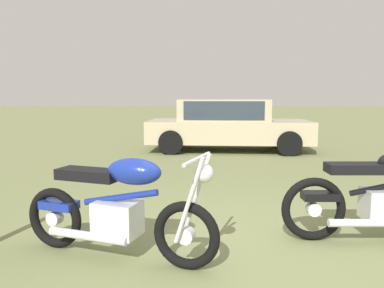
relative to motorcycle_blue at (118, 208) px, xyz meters
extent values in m
plane|color=olive|center=(1.35, 0.39, -0.48)|extent=(120.00, 120.00, 0.00)
torus|color=black|center=(0.64, -0.20, -0.18)|extent=(0.60, 0.27, 0.61)
torus|color=black|center=(-0.68, 0.22, -0.18)|extent=(0.60, 0.27, 0.61)
cylinder|color=silver|center=(0.64, -0.20, -0.18)|extent=(0.16, 0.14, 0.14)
cylinder|color=silver|center=(-0.68, 0.22, -0.18)|extent=(0.16, 0.14, 0.14)
cylinder|color=silver|center=(0.72, -0.13, 0.16)|extent=(0.27, 0.12, 0.75)
cylinder|color=silver|center=(0.67, -0.30, 0.16)|extent=(0.27, 0.12, 0.75)
cube|color=silver|center=(0.00, 0.01, -0.10)|extent=(0.47, 0.41, 0.32)
cylinder|color=navy|center=(0.02, 0.00, 0.10)|extent=(0.74, 0.29, 0.22)
ellipsoid|color=navy|center=(0.17, -0.05, 0.35)|extent=(0.57, 0.40, 0.24)
cube|color=black|center=(-0.29, 0.10, 0.29)|extent=(0.64, 0.41, 0.10)
cube|color=navy|center=(-0.63, 0.20, -0.04)|extent=(0.40, 0.28, 0.08)
cylinder|color=silver|center=(0.73, -0.23, 0.50)|extent=(0.22, 0.62, 0.03)
sphere|color=silver|center=(0.79, -0.24, 0.38)|extent=(0.20, 0.20, 0.16)
cylinder|color=silver|center=(-0.26, -0.08, -0.24)|extent=(0.79, 0.32, 0.08)
torus|color=black|center=(1.93, 0.50, -0.15)|extent=(0.67, 0.11, 0.67)
cylinder|color=silver|center=(1.93, 0.50, -0.15)|extent=(0.14, 0.10, 0.14)
cube|color=silver|center=(2.65, 0.53, -0.10)|extent=(0.41, 0.31, 0.32)
cube|color=black|center=(2.35, 0.52, 0.28)|extent=(0.61, 0.26, 0.10)
cube|color=black|center=(1.99, 0.50, -0.01)|extent=(0.37, 0.19, 0.08)
cylinder|color=silver|center=(2.43, 0.36, -0.24)|extent=(0.80, 0.11, 0.08)
cube|color=#BCAD8C|center=(1.47, 7.04, 0.07)|extent=(4.51, 1.98, 0.60)
cube|color=#BCAD8C|center=(1.32, 7.05, 0.65)|extent=(2.51, 1.72, 0.60)
cube|color=#2D3842|center=(1.32, 7.05, 0.67)|extent=(2.14, 1.75, 0.48)
cylinder|color=black|center=(3.02, 7.82, -0.16)|extent=(0.65, 0.25, 0.64)
cylinder|color=black|center=(2.95, 6.14, -0.16)|extent=(0.65, 0.25, 0.64)
cylinder|color=black|center=(-0.02, 7.94, -0.16)|extent=(0.65, 0.25, 0.64)
cylinder|color=black|center=(-0.09, 6.26, -0.16)|extent=(0.65, 0.25, 0.64)
camera|label=1|loc=(0.79, -3.23, 1.00)|focal=34.29mm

